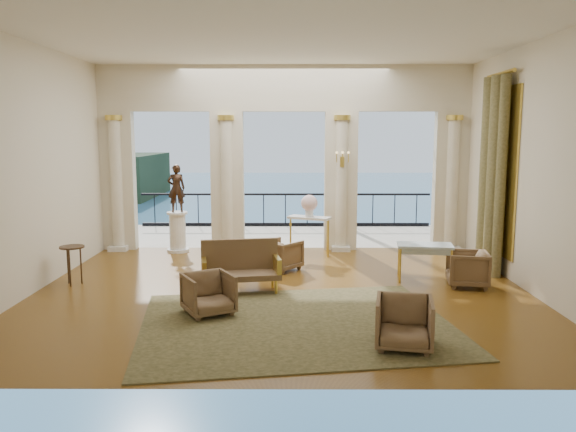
{
  "coord_description": "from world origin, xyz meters",
  "views": [
    {
      "loc": [
        0.16,
        -9.98,
        2.86
      ],
      "look_at": [
        0.11,
        0.6,
        1.31
      ],
      "focal_mm": 35.0,
      "sensor_mm": 36.0,
      "label": 1
    }
  ],
  "objects_px": {
    "console_table": "(309,223)",
    "side_table": "(72,252)",
    "armchair_c": "(467,267)",
    "armchair_d": "(281,253)",
    "armchair_a": "(209,292)",
    "statue": "(176,188)",
    "game_table": "(425,248)",
    "pedestal": "(178,233)",
    "settee": "(241,266)",
    "armchair_b": "(404,321)"
  },
  "relations": [
    {
      "from": "armchair_c",
      "to": "game_table",
      "type": "bearing_deg",
      "value": -112.3
    },
    {
      "from": "armchair_b",
      "to": "statue",
      "type": "xyz_separation_m",
      "value": [
        -4.29,
        6.25,
        1.18
      ]
    },
    {
      "from": "armchair_c",
      "to": "settee",
      "type": "bearing_deg",
      "value": -75.87
    },
    {
      "from": "armchair_c",
      "to": "statue",
      "type": "bearing_deg",
      "value": -107.68
    },
    {
      "from": "side_table",
      "to": "statue",
      "type": "bearing_deg",
      "value": 65.32
    },
    {
      "from": "settee",
      "to": "side_table",
      "type": "distance_m",
      "value": 3.28
    },
    {
      "from": "armchair_a",
      "to": "statue",
      "type": "distance_m",
      "value": 5.19
    },
    {
      "from": "armchair_a",
      "to": "pedestal",
      "type": "height_order",
      "value": "pedestal"
    },
    {
      "from": "armchair_d",
      "to": "pedestal",
      "type": "bearing_deg",
      "value": 3.8
    },
    {
      "from": "game_table",
      "to": "pedestal",
      "type": "bearing_deg",
      "value": 161.38
    },
    {
      "from": "settee",
      "to": "pedestal",
      "type": "relative_size",
      "value": 1.52
    },
    {
      "from": "statue",
      "to": "side_table",
      "type": "xyz_separation_m",
      "value": [
        -1.4,
        -3.05,
        -0.92
      ]
    },
    {
      "from": "armchair_c",
      "to": "side_table",
      "type": "bearing_deg",
      "value": -81.17
    },
    {
      "from": "armchair_b",
      "to": "armchair_c",
      "type": "bearing_deg",
      "value": 70.39
    },
    {
      "from": "armchair_c",
      "to": "pedestal",
      "type": "height_order",
      "value": "pedestal"
    },
    {
      "from": "side_table",
      "to": "settee",
      "type": "bearing_deg",
      "value": -7.63
    },
    {
      "from": "armchair_c",
      "to": "settee",
      "type": "xyz_separation_m",
      "value": [
        -4.25,
        -0.34,
        0.09
      ]
    },
    {
      "from": "armchair_b",
      "to": "console_table",
      "type": "bearing_deg",
      "value": 111.26
    },
    {
      "from": "game_table",
      "to": "console_table",
      "type": "xyz_separation_m",
      "value": [
        -2.19,
        2.25,
        0.13
      ]
    },
    {
      "from": "armchair_d",
      "to": "game_table",
      "type": "relative_size",
      "value": 0.64
    },
    {
      "from": "armchair_b",
      "to": "armchair_d",
      "type": "xyz_separation_m",
      "value": [
        -1.72,
        4.39,
        -0.03
      ]
    },
    {
      "from": "armchair_a",
      "to": "statue",
      "type": "bearing_deg",
      "value": 77.91
    },
    {
      "from": "settee",
      "to": "statue",
      "type": "bearing_deg",
      "value": 108.1
    },
    {
      "from": "settee",
      "to": "statue",
      "type": "xyz_separation_m",
      "value": [
        -1.85,
        3.48,
        1.1
      ]
    },
    {
      "from": "pedestal",
      "to": "console_table",
      "type": "bearing_deg",
      "value": -8.0
    },
    {
      "from": "console_table",
      "to": "game_table",
      "type": "bearing_deg",
      "value": -21.07
    },
    {
      "from": "armchair_d",
      "to": "side_table",
      "type": "bearing_deg",
      "value": 56.33
    },
    {
      "from": "game_table",
      "to": "console_table",
      "type": "height_order",
      "value": "console_table"
    },
    {
      "from": "statue",
      "to": "side_table",
      "type": "relative_size",
      "value": 1.53
    },
    {
      "from": "armchair_d",
      "to": "game_table",
      "type": "distance_m",
      "value": 2.96
    },
    {
      "from": "pedestal",
      "to": "console_table",
      "type": "relative_size",
      "value": 0.93
    },
    {
      "from": "statue",
      "to": "side_table",
      "type": "height_order",
      "value": "statue"
    },
    {
      "from": "armchair_a",
      "to": "armchair_c",
      "type": "bearing_deg",
      "value": -8.77
    },
    {
      "from": "game_table",
      "to": "statue",
      "type": "distance_m",
      "value": 6.1
    },
    {
      "from": "armchair_b",
      "to": "settee",
      "type": "bearing_deg",
      "value": 142.04
    },
    {
      "from": "armchair_b",
      "to": "settee",
      "type": "relative_size",
      "value": 0.51
    },
    {
      "from": "game_table",
      "to": "statue",
      "type": "height_order",
      "value": "statue"
    },
    {
      "from": "armchair_b",
      "to": "console_table",
      "type": "xyz_separation_m",
      "value": [
        -1.09,
        5.8,
        0.39
      ]
    },
    {
      "from": "armchair_d",
      "to": "side_table",
      "type": "distance_m",
      "value": 4.15
    },
    {
      "from": "armchair_a",
      "to": "statue",
      "type": "xyz_separation_m",
      "value": [
        -1.46,
        4.84,
        1.19
      ]
    },
    {
      "from": "pedestal",
      "to": "armchair_a",
      "type": "bearing_deg",
      "value": -73.25
    },
    {
      "from": "armchair_b",
      "to": "armchair_c",
      "type": "xyz_separation_m",
      "value": [
        1.81,
        3.11,
        -0.01
      ]
    },
    {
      "from": "game_table",
      "to": "armchair_c",
      "type": "bearing_deg",
      "value": -23.87
    },
    {
      "from": "statue",
      "to": "console_table",
      "type": "distance_m",
      "value": 3.33
    },
    {
      "from": "settee",
      "to": "side_table",
      "type": "relative_size",
      "value": 2.0
    },
    {
      "from": "side_table",
      "to": "armchair_d",
      "type": "bearing_deg",
      "value": 16.7
    },
    {
      "from": "armchair_d",
      "to": "console_table",
      "type": "bearing_deg",
      "value": -74.58
    },
    {
      "from": "settee",
      "to": "armchair_a",
      "type": "bearing_deg",
      "value": -115.94
    },
    {
      "from": "armchair_b",
      "to": "armchair_c",
      "type": "relative_size",
      "value": 1.03
    },
    {
      "from": "console_table",
      "to": "side_table",
      "type": "height_order",
      "value": "console_table"
    }
  ]
}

